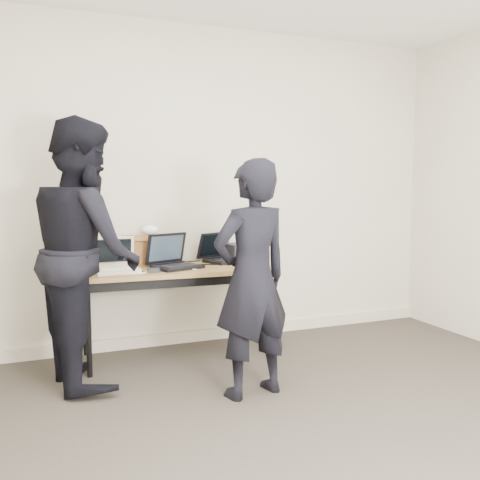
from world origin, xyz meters
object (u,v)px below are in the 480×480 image
laptop_beige (116,265)px  laptop_right (222,255)px  person_observer (85,252)px  equipment_box (241,252)px  laptop_center (173,260)px  leather_satchel (147,249)px  desk (176,275)px  person_typist (252,279)px

laptop_beige → laptop_right: bearing=12.2°
laptop_beige → person_observer: size_ratio=0.17×
laptop_right → equipment_box: bearing=-19.8°
laptop_right → person_observer: 1.26m
laptop_center → leather_satchel: 0.28m
desk → equipment_box: 0.67m
person_typist → person_observer: person_observer is taller
laptop_center → person_typist: (0.27, -0.94, -0.01)m
desk → person_observer: bearing=-156.4°
person_typist → laptop_center: bearing=-85.8°
desk → laptop_center: size_ratio=3.55×
desk → person_typist: person_typist is taller
laptop_center → laptop_right: size_ratio=1.01×
desk → person_observer: 0.80m
person_typist → equipment_box: bearing=-120.4°
leather_satchel → person_observer: person_observer is taller
laptop_center → person_observer: person_observer is taller
laptop_center → leather_satchel: bearing=106.6°
laptop_right → person_typist: 1.14m
laptop_beige → person_typist: bearing=-52.5°
laptop_beige → laptop_center: laptop_center is taller
laptop_center → desk: bearing=-20.5°
desk → laptop_beige: (-0.47, -0.02, 0.11)m
laptop_right → leather_satchel: bearing=153.9°
desk → person_observer: (-0.71, -0.27, 0.25)m
desk → equipment_box: (0.63, 0.19, 0.13)m
leather_satchel → laptop_right: bearing=-3.1°
laptop_beige → person_typist: (0.72, -0.92, -0.00)m
equipment_box → laptop_beige: bearing=-168.9°
leather_satchel → person_observer: bearing=-136.4°
leather_satchel → person_typist: (0.43, -1.17, -0.08)m
leather_satchel → equipment_box: bearing=-1.7°
person_observer → equipment_box: bearing=-78.3°
laptop_beige → laptop_right: laptop_beige is taller
laptop_center → laptop_beige: bearing=165.1°
desk → leather_satchel: (-0.18, 0.23, 0.19)m
equipment_box → desk: bearing=-163.1°
person_typist → person_observer: (-0.96, 0.67, 0.14)m
leather_satchel → equipment_box: (0.81, -0.04, -0.06)m
laptop_right → person_observer: size_ratio=0.23×
laptop_right → person_typist: bearing=-122.3°
leather_satchel → person_typist: size_ratio=0.24×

